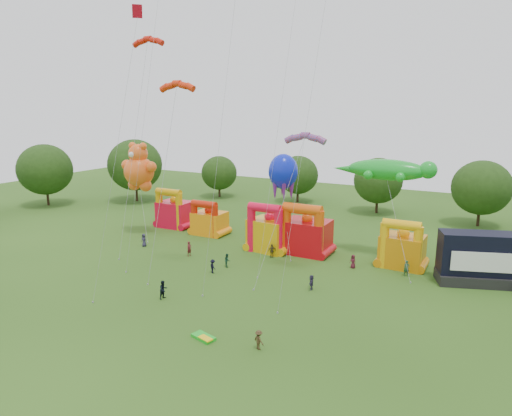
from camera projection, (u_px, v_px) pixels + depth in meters
The scene contains 24 objects.
ground at pixel (119, 336), 36.85m from camera, with size 160.00×160.00×0.00m, color #274A14.
tree_ring at pixel (109, 258), 36.53m from camera, with size 119.90×121.96×12.07m.
bouncy_castle_0 at pixel (174, 212), 69.83m from camera, with size 4.92×3.98×6.14m.
bouncy_castle_1 at pixel (209, 221), 65.77m from camera, with size 4.48×3.60×5.16m.
bouncy_castle_2 at pixel (269, 232), 58.23m from camera, with size 5.37×4.54×6.40m.
bouncy_castle_3 at pixel (306, 234), 57.12m from camera, with size 5.56×4.48×6.61m.
bouncy_castle_4 at pixel (402, 248), 52.28m from camera, with size 4.89×4.00×5.82m.
stage_trailer at pixel (483, 259), 47.22m from camera, with size 9.30×5.91×5.51m.
teddy_bear_kite at pixel (141, 190), 64.24m from camera, with size 7.13×5.71×13.33m.
gecko_kite at pixel (396, 216), 51.76m from camera, with size 12.31×9.81×12.16m.
octopus_kite at pixel (285, 206), 56.99m from camera, with size 5.16×6.43×12.43m.
parafoil_kites at pixel (229, 190), 48.39m from camera, with size 25.83×12.32×27.28m.
diamond_kites at pixel (216, 125), 44.43m from camera, with size 22.03×19.58×39.33m.
folded_kite_bundle at pixel (204, 337), 36.35m from camera, with size 2.19×1.49×0.31m.
spectator_0 at pixel (144, 240), 60.29m from camera, with size 0.84×0.55×1.72m, color #2E2A46.
spectator_1 at pixel (189, 249), 56.41m from camera, with size 0.68×0.45×1.86m, color maroon.
spectator_2 at pixel (227, 260), 52.65m from camera, with size 0.76×0.59×1.56m, color #193F2C.
spectator_3 at pixel (213, 266), 50.63m from camera, with size 1.01×0.58×1.57m, color black.
spectator_4 at pixel (272, 251), 55.78m from camera, with size 1.01×0.42×1.72m, color #41371A.
spectator_5 at pixel (311, 282), 46.05m from camera, with size 1.44×0.46×1.55m, color #2F2945.
spectator_6 at pixel (353, 261), 52.17m from camera, with size 0.78×0.51×1.60m, color #521725.
spectator_7 at pixel (407, 268), 49.68m from camera, with size 0.64×0.42×1.76m, color #1D4928.
spectator_8 at pixel (163, 290), 43.83m from camera, with size 0.88×0.69×1.82m, color black.
spectator_9 at pixel (259, 340), 34.66m from camera, with size 1.00×0.58×1.56m, color #402F19.
Camera 1 is at (25.67, -24.52, 18.12)m, focal length 32.00 mm.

